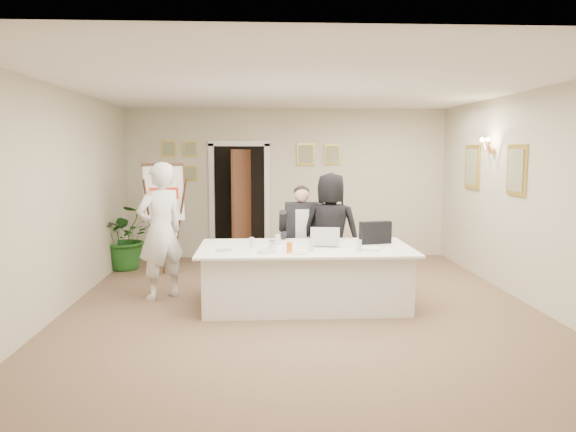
# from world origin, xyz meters

# --- Properties ---
(floor) EXTENTS (7.00, 7.00, 0.00)m
(floor) POSITION_xyz_m (0.00, 0.00, 0.00)
(floor) COLOR brown
(floor) RESTS_ON ground
(ceiling) EXTENTS (6.00, 7.00, 0.02)m
(ceiling) POSITION_xyz_m (0.00, 0.00, 2.80)
(ceiling) COLOR white
(ceiling) RESTS_ON wall_back
(wall_back) EXTENTS (6.00, 0.10, 2.80)m
(wall_back) POSITION_xyz_m (0.00, 3.50, 1.40)
(wall_back) COLOR beige
(wall_back) RESTS_ON floor
(wall_front) EXTENTS (6.00, 0.10, 2.80)m
(wall_front) POSITION_xyz_m (0.00, -3.50, 1.40)
(wall_front) COLOR beige
(wall_front) RESTS_ON floor
(wall_left) EXTENTS (0.10, 7.00, 2.80)m
(wall_left) POSITION_xyz_m (-3.00, 0.00, 1.40)
(wall_left) COLOR beige
(wall_left) RESTS_ON floor
(wall_right) EXTENTS (0.10, 7.00, 2.80)m
(wall_right) POSITION_xyz_m (3.00, 0.00, 1.40)
(wall_right) COLOR beige
(wall_right) RESTS_ON floor
(doorway) EXTENTS (1.14, 0.86, 2.20)m
(doorway) POSITION_xyz_m (-0.88, 3.32, 1.04)
(doorway) COLOR black
(doorway) RESTS_ON floor
(pictures_back_wall) EXTENTS (3.40, 0.06, 0.80)m
(pictures_back_wall) POSITION_xyz_m (-0.80, 3.47, 1.85)
(pictures_back_wall) COLOR gold
(pictures_back_wall) RESTS_ON wall_back
(pictures_right_wall) EXTENTS (0.06, 2.20, 0.80)m
(pictures_right_wall) POSITION_xyz_m (2.97, 1.20, 1.75)
(pictures_right_wall) COLOR gold
(pictures_right_wall) RESTS_ON wall_right
(wall_sconce) EXTENTS (0.20, 0.30, 0.24)m
(wall_sconce) POSITION_xyz_m (2.90, 1.20, 2.10)
(wall_sconce) COLOR #D48E44
(wall_sconce) RESTS_ON wall_right
(conference_table) EXTENTS (2.74, 1.46, 0.78)m
(conference_table) POSITION_xyz_m (0.06, 0.05, 0.39)
(conference_table) COLOR silver
(conference_table) RESTS_ON floor
(seated_man) EXTENTS (0.69, 0.73, 1.52)m
(seated_man) POSITION_xyz_m (0.09, 1.09, 0.76)
(seated_man) COLOR black
(seated_man) RESTS_ON floor
(flip_chart) EXTENTS (0.64, 0.48, 1.78)m
(flip_chart) POSITION_xyz_m (-2.07, 1.94, 0.82)
(flip_chart) COLOR #3B2412
(flip_chart) RESTS_ON floor
(standing_man) EXTENTS (0.81, 0.78, 1.86)m
(standing_man) POSITION_xyz_m (-1.87, 0.50, 0.93)
(standing_man) COLOR white
(standing_man) RESTS_ON floor
(standing_woman) EXTENTS (0.95, 0.74, 1.71)m
(standing_woman) POSITION_xyz_m (0.50, 0.90, 0.85)
(standing_woman) COLOR black
(standing_woman) RESTS_ON floor
(potted_palm) EXTENTS (1.25, 1.18, 1.11)m
(potted_palm) POSITION_xyz_m (-2.80, 2.50, 0.56)
(potted_palm) COLOR #1F5B1E
(potted_palm) RESTS_ON floor
(laptop) EXTENTS (0.42, 0.43, 0.28)m
(laptop) POSITION_xyz_m (0.31, 0.14, 0.91)
(laptop) COLOR #B7BABC
(laptop) RESTS_ON conference_table
(laptop_bag) EXTENTS (0.44, 0.22, 0.30)m
(laptop_bag) POSITION_xyz_m (1.02, 0.25, 0.92)
(laptop_bag) COLOR black
(laptop_bag) RESTS_ON conference_table
(paper_stack) EXTENTS (0.34, 0.28, 0.03)m
(paper_stack) POSITION_xyz_m (0.82, -0.22, 0.79)
(paper_stack) COLOR white
(paper_stack) RESTS_ON conference_table
(plate_left) EXTENTS (0.26, 0.26, 0.01)m
(plate_left) POSITION_xyz_m (-0.97, -0.21, 0.78)
(plate_left) COLOR white
(plate_left) RESTS_ON conference_table
(plate_mid) EXTENTS (0.28, 0.28, 0.01)m
(plate_mid) POSITION_xyz_m (-0.44, -0.35, 0.78)
(plate_mid) COLOR white
(plate_mid) RESTS_ON conference_table
(plate_near) EXTENTS (0.21, 0.21, 0.01)m
(plate_near) POSITION_xyz_m (-0.08, -0.44, 0.78)
(plate_near) COLOR white
(plate_near) RESTS_ON conference_table
(glass_a) EXTENTS (0.07, 0.07, 0.14)m
(glass_a) POSITION_xyz_m (-0.63, -0.02, 0.84)
(glass_a) COLOR silver
(glass_a) RESTS_ON conference_table
(glass_b) EXTENTS (0.07, 0.07, 0.14)m
(glass_b) POSITION_xyz_m (0.10, -0.31, 0.84)
(glass_b) COLOR silver
(glass_b) RESTS_ON conference_table
(glass_c) EXTENTS (0.08, 0.08, 0.14)m
(glass_c) POSITION_xyz_m (0.70, -0.30, 0.84)
(glass_c) COLOR silver
(glass_c) RESTS_ON conference_table
(glass_d) EXTENTS (0.08, 0.08, 0.14)m
(glass_d) POSITION_xyz_m (-0.29, 0.24, 0.84)
(glass_d) COLOR silver
(glass_d) RESTS_ON conference_table
(oj_glass) EXTENTS (0.09, 0.09, 0.13)m
(oj_glass) POSITION_xyz_m (-0.17, -0.39, 0.84)
(oj_glass) COLOR orange
(oj_glass) RESTS_ON conference_table
(steel_jug) EXTENTS (0.11, 0.11, 0.11)m
(steel_jug) POSITION_xyz_m (-0.37, -0.08, 0.83)
(steel_jug) COLOR silver
(steel_jug) RESTS_ON conference_table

